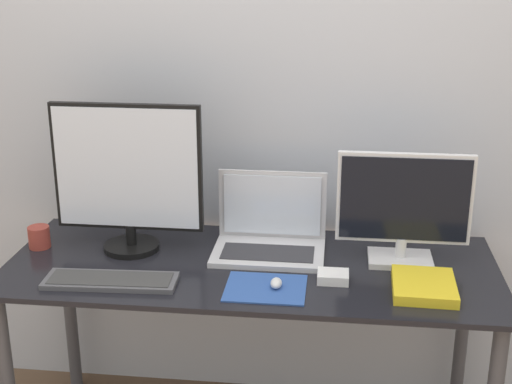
# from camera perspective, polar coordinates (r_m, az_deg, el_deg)

# --- Properties ---
(wall_back) EXTENTS (7.00, 0.05, 2.50)m
(wall_back) POSITION_cam_1_polar(r_m,az_deg,el_deg) (2.59, 0.65, 8.71)
(wall_back) COLOR silver
(wall_back) RESTS_ON ground_plane
(desk) EXTENTS (1.63, 0.66, 0.72)m
(desk) POSITION_cam_1_polar(r_m,az_deg,el_deg) (2.42, -0.40, -7.89)
(desk) COLOR black
(desk) RESTS_ON ground_plane
(monitor_left) EXTENTS (0.51, 0.19, 0.51)m
(monitor_left) POSITION_cam_1_polar(r_m,az_deg,el_deg) (2.44, -10.23, 1.24)
(monitor_left) COLOR black
(monitor_left) RESTS_ON desk
(monitor_right) EXTENTS (0.44, 0.15, 0.38)m
(monitor_right) POSITION_cam_1_polar(r_m,az_deg,el_deg) (2.37, 11.73, -1.22)
(monitor_right) COLOR silver
(monitor_right) RESTS_ON desk
(laptop) EXTENTS (0.38, 0.26, 0.26)m
(laptop) POSITION_cam_1_polar(r_m,az_deg,el_deg) (2.46, 1.13, -3.27)
(laptop) COLOR silver
(laptop) RESTS_ON desk
(keyboard) EXTENTS (0.42, 0.15, 0.02)m
(keyboard) POSITION_cam_1_polar(r_m,az_deg,el_deg) (2.29, -11.55, -6.96)
(keyboard) COLOR #4C4C51
(keyboard) RESTS_ON desk
(mousepad) EXTENTS (0.25, 0.21, 0.00)m
(mousepad) POSITION_cam_1_polar(r_m,az_deg,el_deg) (2.21, 0.78, -7.69)
(mousepad) COLOR #2D519E
(mousepad) RESTS_ON desk
(mouse) EXTENTS (0.04, 0.06, 0.03)m
(mouse) POSITION_cam_1_polar(r_m,az_deg,el_deg) (2.20, 1.62, -7.30)
(mouse) COLOR silver
(mouse) RESTS_ON mousepad
(book) EXTENTS (0.20, 0.23, 0.03)m
(book) POSITION_cam_1_polar(r_m,az_deg,el_deg) (2.25, 13.28, -7.34)
(book) COLOR yellow
(book) RESTS_ON desk
(mug) EXTENTS (0.07, 0.07, 0.08)m
(mug) POSITION_cam_1_polar(r_m,az_deg,el_deg) (2.60, -16.96, -3.47)
(mug) COLOR #99382D
(mug) RESTS_ON desk
(power_brick) EXTENTS (0.10, 0.08, 0.03)m
(power_brick) POSITION_cam_1_polar(r_m,az_deg,el_deg) (2.26, 6.18, -6.76)
(power_brick) COLOR white
(power_brick) RESTS_ON desk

